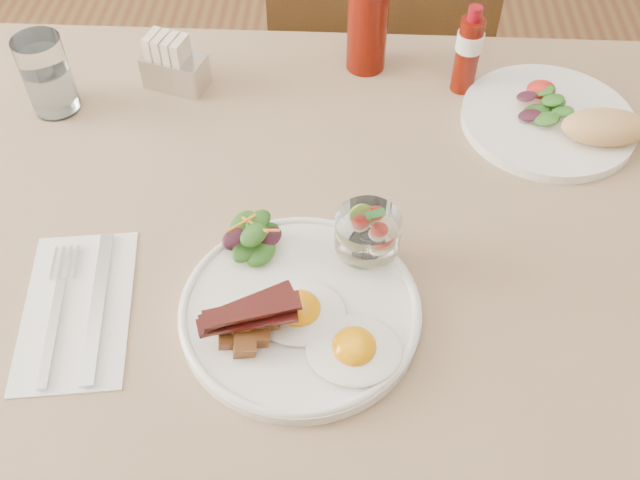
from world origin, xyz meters
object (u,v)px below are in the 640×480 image
hot_sauce_bottle (468,51)px  water_glass (48,79)px  sugar_caddy (173,66)px  main_plate (300,311)px  fruit_cup (368,233)px  ketchup_bottle (368,18)px  second_plate (561,120)px  chair_far (376,66)px  table (382,272)px

hot_sauce_bottle → water_glass: 0.62m
hot_sauce_bottle → sugar_caddy: (-0.44, -0.01, -0.03)m
hot_sauce_bottle → main_plate: bearing=-116.9°
fruit_cup → ketchup_bottle: size_ratio=0.43×
second_plate → main_plate: bearing=-135.8°
fruit_cup → ketchup_bottle: bearing=90.5°
chair_far → main_plate: (-0.10, -0.80, 0.24)m
second_plate → sugar_caddy: sugar_caddy is taller
second_plate → table: bearing=-140.5°
water_glass → hot_sauce_bottle: bearing=7.1°
ketchup_bottle → hot_sauce_bottle: bearing=-18.5°
table → ketchup_bottle: ketchup_bottle is taller
sugar_caddy → ketchup_bottle: bearing=29.5°
fruit_cup → sugar_caddy: bearing=130.9°
chair_far → table: bearing=-90.0°
main_plate → ketchup_bottle: (0.07, 0.49, 0.08)m
fruit_cup → water_glass: bearing=149.0°
ketchup_bottle → sugar_caddy: size_ratio=1.76×
second_plate → sugar_caddy: 0.58m
table → hot_sauce_bottle: (0.12, 0.30, 0.16)m
main_plate → hot_sauce_bottle: size_ratio=1.99×
fruit_cup → water_glass: size_ratio=0.67×
main_plate → ketchup_bottle: bearing=81.6°
second_plate → hot_sauce_bottle: 0.17m
fruit_cup → table: bearing=64.7°
table → second_plate: (0.25, 0.21, 0.11)m
table → main_plate: main_plate is taller
table → sugar_caddy: sugar_caddy is taller
sugar_caddy → water_glass: bearing=-142.6°
chair_far → water_glass: chair_far is taller
chair_far → sugar_caddy: (-0.32, -0.38, 0.26)m
table → water_glass: water_glass is taller
ketchup_bottle → sugar_caddy: ketchup_bottle is taller
fruit_cup → main_plate: bearing=-133.3°
ketchup_bottle → water_glass: bearing=-164.7°
table → second_plate: second_plate is taller
chair_far → ketchup_bottle: ketchup_bottle is taller
table → water_glass: size_ratio=11.26×
main_plate → second_plate: size_ratio=1.09×
chair_far → sugar_caddy: 0.56m
chair_far → hot_sauce_bottle: 0.48m
ketchup_bottle → second_plate: bearing=-26.3°
hot_sauce_bottle → chair_far: bearing=108.0°
second_plate → hot_sauce_bottle: size_ratio=1.83×
table → sugar_caddy: 0.45m
sugar_caddy → water_glass: size_ratio=0.88×
fruit_cup → hot_sauce_bottle: size_ratio=0.56×
ketchup_bottle → hot_sauce_bottle: 0.16m
chair_far → water_glass: bearing=-138.2°
water_glass → ketchup_bottle: bearing=15.3°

